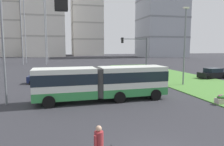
{
  "coord_description": "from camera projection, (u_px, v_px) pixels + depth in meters",
  "views": [
    {
      "loc": [
        -4.09,
        -7.89,
        4.79
      ],
      "look_at": [
        0.95,
        12.49,
        2.2
      ],
      "focal_mm": 34.08,
      "sensor_mm": 36.0,
      "label": 1
    }
  ],
  "objects": [
    {
      "name": "car_navy_sedan",
      "position": [
        45.0,
        78.0,
        28.08
      ],
      "size": [
        4.54,
        2.34,
        1.58
      ],
      "color": "#19234C",
      "rests_on": "ground"
    },
    {
      "name": "streetlight_median",
      "position": [
        185.0,
        43.0,
        26.14
      ],
      "size": [
        0.7,
        0.28,
        9.57
      ],
      "color": "slate",
      "rests_on": "ground"
    },
    {
      "name": "apartment_tower_west",
      "position": [
        4.0,
        5.0,
        104.93
      ],
      "size": [
        17.26,
        18.41,
        50.43
      ],
      "color": "silver",
      "rests_on": "ground"
    },
    {
      "name": "pedestrian_crossing",
      "position": [
        99.0,
        144.0,
        8.37
      ],
      "size": [
        0.45,
        0.43,
        1.74
      ],
      "color": "black",
      "rests_on": "ground"
    },
    {
      "name": "apartment_tower_centre",
      "position": [
        86.0,
        9.0,
        117.51
      ],
      "size": [
        16.09,
        19.71,
        50.85
      ],
      "color": "silver",
      "rests_on": "ground"
    },
    {
      "name": "apartment_tower_eastcentre",
      "position": [
        162.0,
        10.0,
        101.33
      ],
      "size": [
        19.98,
        19.07,
        44.17
      ],
      "color": "#9EA3AD",
      "rests_on": "ground"
    },
    {
      "name": "articulated_bus",
      "position": [
        102.0,
        82.0,
        18.88
      ],
      "size": [
        11.91,
        3.05,
        3.0
      ],
      "color": "silver",
      "rests_on": "ground"
    },
    {
      "name": "traffic_light_far_right",
      "position": [
        138.0,
        51.0,
        31.57
      ],
      "size": [
        4.17,
        0.28,
        6.13
      ],
      "color": "#474C51",
      "rests_on": "ground"
    },
    {
      "name": "streetlight_left",
      "position": [
        3.0,
        42.0,
        17.13
      ],
      "size": [
        0.7,
        0.28,
        9.5
      ],
      "color": "slate",
      "rests_on": "ground"
    },
    {
      "name": "car_black_sedan",
      "position": [
        213.0,
        74.0,
        32.31
      ],
      "size": [
        4.6,
        2.48,
        1.58
      ],
      "color": "black",
      "rests_on": "ground"
    },
    {
      "name": "flower_planter_2",
      "position": [
        222.0,
        99.0,
        17.78
      ],
      "size": [
        1.1,
        0.56,
        0.74
      ],
      "color": "#B7AD9E",
      "rests_on": "grass_median"
    },
    {
      "name": "apartment_tower_westcentre",
      "position": [
        44.0,
        8.0,
        103.5
      ],
      "size": [
        19.27,
        18.21,
        46.8
      ],
      "color": "silver",
      "rests_on": "ground"
    }
  ]
}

